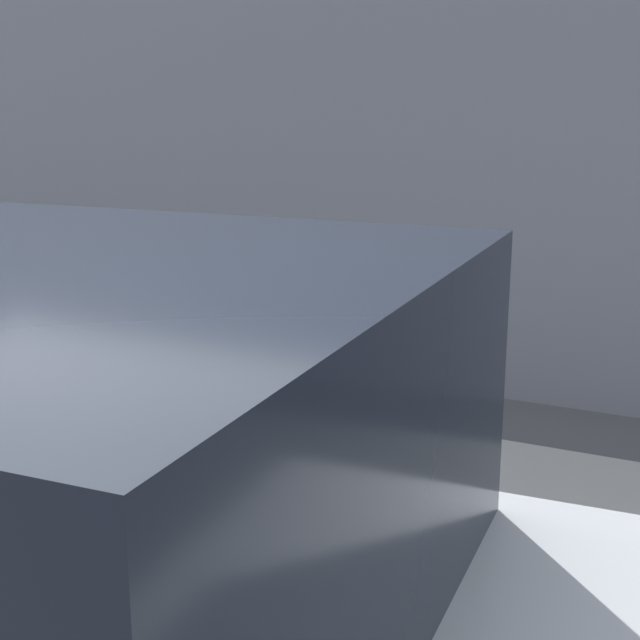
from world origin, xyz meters
TOP-DOWN VIEW (x-y plane):
  - sidewalk at (0.00, 2.20)m, footprint 24.00×2.80m
  - parking_meter at (0.24, 1.23)m, footprint 0.21×0.15m

SIDE VIEW (x-z plane):
  - sidewalk at x=0.00m, z-range 0.00..0.12m
  - parking_meter at x=0.24m, z-range 0.49..2.10m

